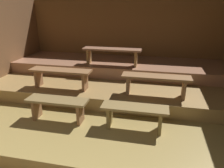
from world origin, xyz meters
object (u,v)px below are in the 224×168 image
(bench_middle_right, at_px, (156,80))
(bench_upper_center, at_px, (112,52))
(bench_lower_right, at_px, (134,112))
(bench_middle_left, at_px, (61,74))
(bench_lower_left, at_px, (57,104))

(bench_middle_right, distance_m, bench_upper_center, 1.54)
(bench_lower_right, relative_size, bench_middle_right, 0.83)
(bench_lower_right, xyz_separation_m, bench_middle_left, (-1.63, 0.83, 0.27))
(bench_lower_left, xyz_separation_m, bench_lower_right, (1.33, 0.00, 0.00))
(bench_lower_right, xyz_separation_m, bench_upper_center, (-0.78, 1.90, 0.54))
(bench_lower_right, distance_m, bench_upper_center, 2.12)
(bench_upper_center, bearing_deg, bench_middle_right, -44.66)
(bench_middle_left, height_order, bench_middle_right, same)
(bench_middle_left, distance_m, bench_upper_center, 1.39)
(bench_lower_left, bearing_deg, bench_middle_right, 27.03)
(bench_lower_right, bearing_deg, bench_lower_left, 180.00)
(bench_upper_center, bearing_deg, bench_lower_left, -106.20)
(bench_middle_right, bearing_deg, bench_middle_left, 180.00)
(bench_upper_center, bearing_deg, bench_middle_left, -128.60)
(bench_lower_left, distance_m, bench_middle_right, 1.85)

